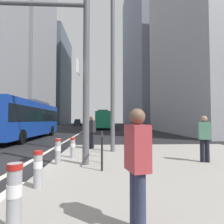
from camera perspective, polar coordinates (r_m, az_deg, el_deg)
The scene contains 24 objects.
ground_plane at distance 27.76m, azimuth -8.71°, elevation -5.75°, with size 160.00×160.00×0.00m, color black.
median_island at distance 7.26m, azimuth 19.61°, elevation -14.52°, with size 9.00×10.00×0.15m, color gray.
lane_centre_line at distance 37.71m, azimuth -7.16°, elevation -4.88°, with size 0.20×80.00×0.01m, color beige.
office_tower_left_mid at distance 52.04m, azimuth -25.46°, elevation 20.15°, with size 12.14×17.84×42.82m, color #9E9EA3.
office_tower_left_far at distance 72.08m, azimuth -18.17°, elevation 9.07°, with size 12.48×20.74×31.73m, color slate.
office_tower_right_near at distance 30.82m, azimuth 27.43°, elevation 23.87°, with size 11.70×18.79×30.29m, color #9E9EA3.
office_tower_right_mid at distance 57.31m, azimuth 12.96°, elevation 24.31°, with size 12.40×22.19×54.73m, color slate.
office_tower_right_far at distance 78.71m, azimuth 7.94°, elevation 15.19°, with size 10.78×17.26×50.89m, color slate.
city_bus_blue_oncoming at distance 18.13m, azimuth -24.06°, elevation -1.53°, with size 2.77×11.53×3.40m.
city_bus_red_receding at distance 35.98m, azimuth -2.73°, elevation -2.10°, with size 2.73×10.74×3.40m.
city_bus_red_distant at distance 58.13m, azimuth -2.86°, elevation -2.23°, with size 2.85×11.34×3.40m.
car_oncoming_mid at distance 58.65m, azimuth -10.13°, elevation -3.03°, with size 2.20×4.21×1.94m.
car_receding_near at distance 52.75m, azimuth -3.34°, elevation -3.13°, with size 2.20×4.26×1.94m.
car_receding_far at distance 48.00m, azimuth -0.89°, elevation -3.20°, with size 2.22×4.41×1.94m.
traffic_signal_gantry at distance 7.46m, azimuth -25.37°, elevation 17.53°, with size 6.50×0.65×6.00m.
street_lamp_post at distance 9.82m, azimuth 0.18°, elevation 19.50°, with size 5.50×0.32×8.00m.
bollard_front at distance 2.96m, azimuth -26.92°, elevation -21.04°, with size 0.20×0.20×0.91m.
bollard_left at distance 4.64m, azimuth -21.04°, elevation -14.93°, with size 0.20×0.20×0.80m.
bollard_right at distance 6.79m, azimuth -15.70°, elevation -10.73°, with size 0.20×0.20×0.85m.
bollard_back at distance 7.81m, azimuth -11.50°, elevation -9.95°, with size 0.20×0.20×0.78m.
pedestrian_railing at distance 7.26m, azimuth -2.95°, elevation -8.53°, with size 0.06×3.23×0.98m.
pedestrian_waiting at distance 7.55m, azimuth 25.66°, elevation -6.53°, with size 0.43×0.34×1.62m.
pedestrian_walking at distance 2.66m, azimuth 7.52°, elevation -14.75°, with size 0.32×0.42×1.62m.
pedestrian_far at distance 10.11m, azimuth -6.08°, elevation -5.43°, with size 0.44×0.44×1.68m.
Camera 1 is at (2.81, -7.57, 1.61)m, focal length 30.92 mm.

